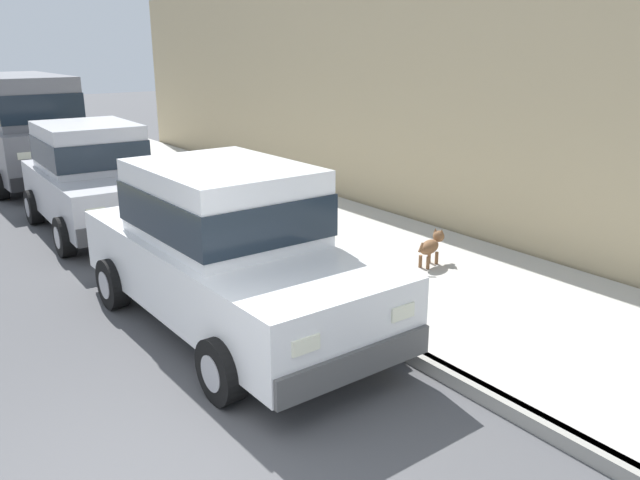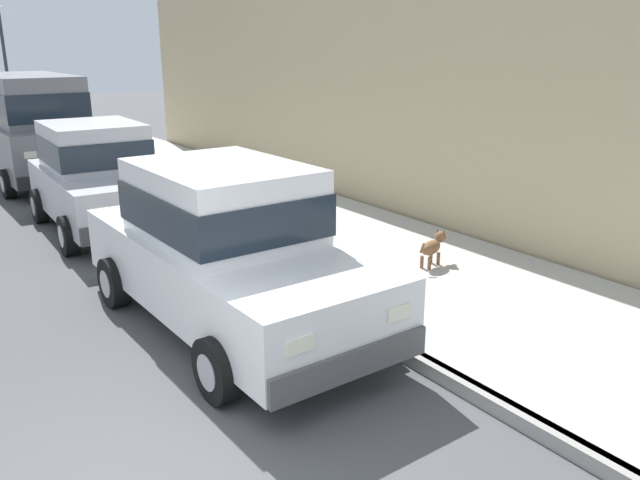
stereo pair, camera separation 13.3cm
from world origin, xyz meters
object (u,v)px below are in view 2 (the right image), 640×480
Objects in this scene: car_grey_van at (32,123)px; dog_brown at (433,246)px; car_white_sedan at (226,246)px; fire_hydrant at (251,223)px; street_lamp at (4,52)px; car_silver_hatchback at (98,175)px.

car_grey_van is 10.68m from dog_brown.
car_grey_van reaches higher than car_white_sedan.
car_grey_van is 7.96m from fire_hydrant.
dog_brown is 0.17× the size of street_lamp.
car_white_sedan is 3.25m from dog_brown.
dog_brown is at bearing -85.34° from street_lamp.
car_grey_van is at bearing 107.44° from dog_brown.
fire_hydrant is (-1.63, 2.40, 0.05)m from dog_brown.
car_grey_van is (0.01, 10.01, 0.41)m from car_white_sedan.
car_silver_hatchback is 0.78× the size of car_grey_van.
street_lamp is at bearing 82.49° from car_grey_van.
street_lamp reaches higher than dog_brown.
street_lamp is at bearing 84.89° from car_silver_hatchback.
dog_brown is at bearing -55.82° from fire_hydrant.
car_white_sedan is at bearing -90.33° from car_silver_hatchback.
car_white_sedan is 6.32× the size of dog_brown.
car_grey_van is 1.12× the size of street_lamp.
dog_brown is (3.20, -0.14, -0.55)m from car_white_sedan.
street_lamp is at bearing 94.66° from dog_brown.
car_grey_van is 6.72× the size of dog_brown.
car_silver_hatchback is 5.24× the size of dog_brown.
car_grey_van reaches higher than dog_brown.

